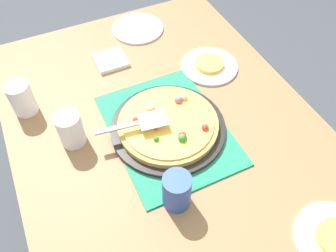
# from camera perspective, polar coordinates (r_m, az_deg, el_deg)

# --- Properties ---
(ground_plane) EXTENTS (8.00, 8.00, 0.00)m
(ground_plane) POSITION_cam_1_polar(r_m,az_deg,el_deg) (1.80, -0.00, -15.50)
(ground_plane) COLOR #3D4247
(dining_table) EXTENTS (1.40, 1.00, 0.75)m
(dining_table) POSITION_cam_1_polar(r_m,az_deg,el_deg) (1.24, -0.00, -3.74)
(dining_table) COLOR olive
(dining_table) RESTS_ON ground_plane
(placemat) EXTENTS (0.48, 0.36, 0.01)m
(placemat) POSITION_cam_1_polar(r_m,az_deg,el_deg) (1.15, -0.00, -0.53)
(placemat) COLOR #237F5B
(placemat) RESTS_ON dining_table
(pizza_pan) EXTENTS (0.38, 0.38, 0.01)m
(pizza_pan) POSITION_cam_1_polar(r_m,az_deg,el_deg) (1.14, -0.00, -0.22)
(pizza_pan) COLOR black
(pizza_pan) RESTS_ON placemat
(pizza) EXTENTS (0.33, 0.33, 0.05)m
(pizza) POSITION_cam_1_polar(r_m,az_deg,el_deg) (1.13, 0.03, 0.44)
(pizza) COLOR tan
(pizza) RESTS_ON pizza_pan
(plate_near_left) EXTENTS (0.22, 0.22, 0.01)m
(plate_near_left) POSITION_cam_1_polar(r_m,az_deg,el_deg) (1.37, 6.81, 9.79)
(plate_near_left) COLOR white
(plate_near_left) RESTS_ON dining_table
(plate_far_right) EXTENTS (0.22, 0.22, 0.01)m
(plate_far_right) POSITION_cam_1_polar(r_m,az_deg,el_deg) (1.06, 25.92, -16.55)
(plate_far_right) COLOR white
(plate_far_right) RESTS_ON dining_table
(plate_side) EXTENTS (0.22, 0.22, 0.01)m
(plate_side) POSITION_cam_1_polar(r_m,az_deg,el_deg) (1.56, -5.02, 15.75)
(plate_side) COLOR white
(plate_side) RESTS_ON dining_table
(served_slice_left) EXTENTS (0.11, 0.11, 0.02)m
(served_slice_left) POSITION_cam_1_polar(r_m,az_deg,el_deg) (1.36, 6.86, 10.20)
(served_slice_left) COLOR #EAB747
(served_slice_left) RESTS_ON plate_near_left
(cup_near) EXTENTS (0.08, 0.08, 0.12)m
(cup_near) POSITION_cam_1_polar(r_m,az_deg,el_deg) (0.96, 1.45, -10.65)
(cup_near) COLOR #3351AD
(cup_near) RESTS_ON dining_table
(cup_far) EXTENTS (0.08, 0.08, 0.12)m
(cup_far) POSITION_cam_1_polar(r_m,az_deg,el_deg) (1.26, -22.98, 4.22)
(cup_far) COLOR white
(cup_far) RESTS_ON dining_table
(cup_corner) EXTENTS (0.08, 0.08, 0.12)m
(cup_corner) POSITION_cam_1_polar(r_m,az_deg,el_deg) (1.12, -15.78, -0.52)
(cup_corner) COLOR white
(cup_corner) RESTS_ON dining_table
(pizza_server) EXTENTS (0.08, 0.23, 0.01)m
(pizza_server) POSITION_cam_1_polar(r_m,az_deg,el_deg) (1.08, -4.95, 0.49)
(pizza_server) COLOR silver
(pizza_server) RESTS_ON pizza
(napkin_stack) EXTENTS (0.12, 0.12, 0.02)m
(napkin_stack) POSITION_cam_1_polar(r_m,az_deg,el_deg) (1.40, -9.43, 10.68)
(napkin_stack) COLOR white
(napkin_stack) RESTS_ON dining_table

